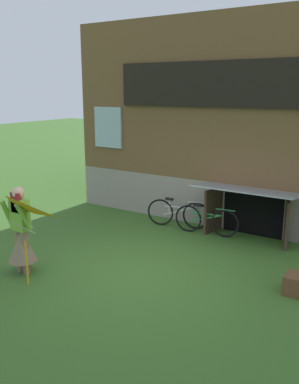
{
  "coord_description": "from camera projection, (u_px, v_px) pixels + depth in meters",
  "views": [
    {
      "loc": [
        4.06,
        -6.06,
        3.32
      ],
      "look_at": [
        -0.28,
        0.68,
        1.32
      ],
      "focal_mm": 38.92,
      "sensor_mm": 36.0,
      "label": 1
    }
  ],
  "objects": [
    {
      "name": "ground_plane",
      "position": [
        142.0,
        269.0,
        7.87
      ],
      "size": [
        60.0,
        60.0,
        0.0
      ],
      "primitive_type": "plane",
      "color": "#386023"
    },
    {
      "name": "log_house",
      "position": [
        253.0,
        118.0,
        11.94
      ],
      "size": [
        8.02,
        6.58,
        5.0
      ],
      "color": "gray",
      "rests_on": "ground_plane"
    },
    {
      "name": "person",
      "position": [
        21.0,
        237.0,
        7.57
      ],
      "size": [
        0.61,
        0.52,
        1.63
      ],
      "rotation": [
        0.0,
        0.0,
        0.26
      ],
      "color": "#7F6B51",
      "rests_on": "ground_plane"
    },
    {
      "name": "kite",
      "position": [
        6.0,
        218.0,
        6.81
      ],
      "size": [
        0.87,
        0.94,
        1.51
      ],
      "color": "orange",
      "rests_on": "ground_plane"
    },
    {
      "name": "bicycle_green",
      "position": [
        206.0,
        220.0,
        9.66
      ],
      "size": [
        1.53,
        0.25,
        0.7
      ],
      "rotation": [
        0.0,
        0.0,
        0.13
      ],
      "color": "black",
      "rests_on": "ground_plane"
    },
    {
      "name": "bicycle_silver",
      "position": [
        178.0,
        213.0,
        10.18
      ],
      "size": [
        1.54,
        0.42,
        0.72
      ],
      "rotation": [
        0.0,
        0.0,
        0.24
      ],
      "color": "black",
      "rests_on": "ground_plane"
    }
  ]
}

